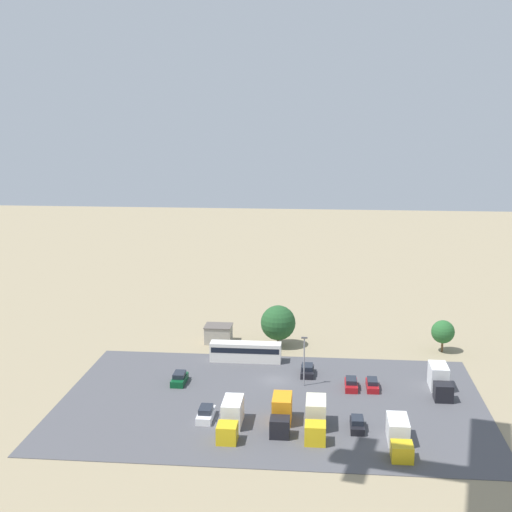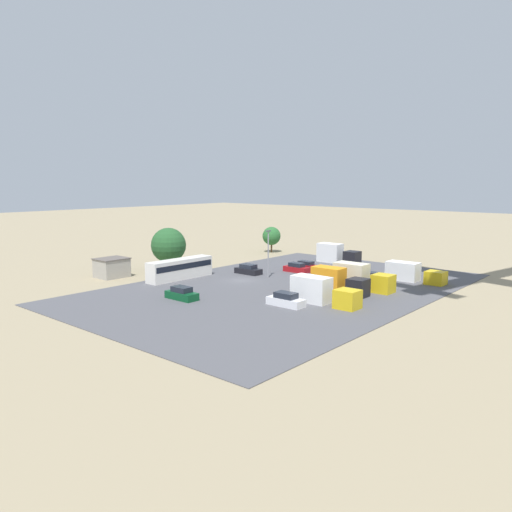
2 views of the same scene
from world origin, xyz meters
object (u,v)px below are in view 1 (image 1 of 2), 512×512
(shed_building, at_px, (219,334))
(parked_car_5, at_px, (179,379))
(parked_car_2, at_px, (206,414))
(bus, at_px, (246,351))
(parked_truck_0, at_px, (281,414))
(parked_truck_2, at_px, (316,418))
(parked_car_3, at_px, (307,371))
(parked_truck_1, at_px, (440,381))
(parked_car_4, at_px, (372,385))
(parked_car_1, at_px, (351,384))
(parked_truck_4, at_px, (231,418))
(parked_truck_3, at_px, (399,435))
(parked_car_0, at_px, (357,424))

(shed_building, bearing_deg, parked_car_5, 81.79)
(parked_car_2, bearing_deg, bus, -96.91)
(parked_car_5, height_order, parked_truck_0, parked_truck_0)
(parked_car_5, distance_m, parked_truck_2, 24.99)
(shed_building, xyz_separation_m, parked_car_3, (-16.01, 14.80, -0.80))
(parked_car_2, bearing_deg, parked_truck_1, -158.44)
(parked_car_4, bearing_deg, parked_truck_1, 179.46)
(parked_car_2, relative_size, parked_car_3, 1.05)
(parked_truck_2, bearing_deg, parked_car_3, -85.47)
(parked_car_1, distance_m, parked_car_4, 3.09)
(shed_building, bearing_deg, parked_car_3, 137.25)
(parked_truck_4, bearing_deg, parked_truck_1, -151.62)
(parked_truck_0, distance_m, parked_truck_3, 15.13)
(shed_building, distance_m, parked_car_5, 20.32)
(parked_truck_2, distance_m, parked_truck_4, 10.73)
(parked_car_5, bearing_deg, parked_car_4, -178.93)
(parked_car_2, bearing_deg, parked_car_3, -126.30)
(parked_car_5, xyz_separation_m, parked_truck_1, (-38.11, -0.44, 0.91))
(parked_car_3, xyz_separation_m, parked_car_4, (-9.61, 4.76, -0.06))
(parked_car_1, xyz_separation_m, parked_car_5, (25.44, 0.28, 0.04))
(parked_car_4, bearing_deg, parked_car_2, 29.60)
(parked_car_2, bearing_deg, parked_truck_2, 171.79)
(parked_car_5, xyz_separation_m, parked_truck_2, (-20.46, 14.32, 0.94))
(parked_truck_1, height_order, parked_truck_2, parked_truck_2)
(parked_truck_1, bearing_deg, parked_car_0, 48.39)
(parked_car_0, xyz_separation_m, parked_truck_3, (-4.82, 4.07, 0.62))
(parked_truck_3, bearing_deg, parked_truck_0, -16.70)
(parked_car_1, bearing_deg, parked_car_3, -37.51)
(parked_truck_2, bearing_deg, parked_truck_1, -140.09)
(parked_car_0, bearing_deg, parked_truck_3, -40.21)
(bus, distance_m, parked_truck_4, 25.41)
(parked_truck_0, xyz_separation_m, parked_truck_2, (-4.41, 1.09, 0.05))
(bus, xyz_separation_m, parked_truck_4, (-0.96, 25.39, -0.19))
(parked_car_0, xyz_separation_m, parked_car_5, (25.73, -13.51, 0.03))
(parked_truck_0, bearing_deg, parked_car_3, -98.76)
(parked_truck_1, xyz_separation_m, parked_truck_4, (28.37, 15.33, -0.11))
(bus, bearing_deg, parked_truck_2, 25.18)
(parked_car_2, distance_m, parked_truck_1, 34.52)
(shed_building, xyz_separation_m, parked_car_1, (-22.54, 19.81, -0.81))
(parked_car_1, height_order, parked_truck_0, parked_truck_0)
(parked_car_2, xyz_separation_m, parked_truck_0, (-10.02, 0.99, 0.88))
(bus, height_order, parked_truck_2, parked_truck_2)
(parked_car_0, bearing_deg, parked_truck_0, 178.35)
(bus, height_order, parked_truck_1, parked_truck_1)
(parked_car_4, bearing_deg, parked_car_1, 4.67)
(bus, distance_m, parked_truck_3, 35.53)
(parked_truck_0, bearing_deg, parked_truck_3, 163.30)
(parked_car_3, distance_m, parked_truck_0, 18.77)
(parked_truck_1, bearing_deg, parked_car_4, -0.54)
(parked_car_0, distance_m, parked_car_4, 14.31)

